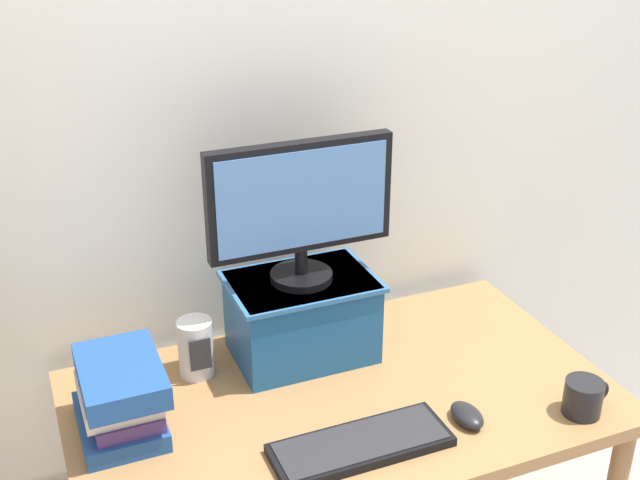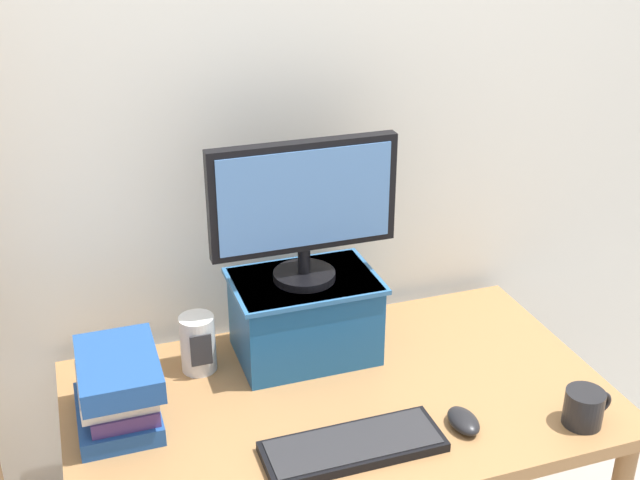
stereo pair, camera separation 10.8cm
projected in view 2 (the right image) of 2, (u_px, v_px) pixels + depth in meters
back_wall at (282, 116)px, 2.12m from camera, size 7.00×0.08×2.60m
desk at (340, 421)px, 2.00m from camera, size 1.31×0.75×0.72m
riser_box at (305, 315)px, 2.08m from camera, size 0.37×0.26×0.22m
computer_monitor at (304, 205)px, 1.95m from camera, size 0.47×0.16×0.37m
keyboard at (353, 446)px, 1.77m from camera, size 0.41×0.15×0.02m
computer_mouse at (463, 421)px, 1.84m from camera, size 0.06×0.10×0.04m
book_stack at (118, 390)px, 1.83m from camera, size 0.19×0.26×0.18m
coffee_mug at (584, 408)px, 1.85m from camera, size 0.12×0.09×0.09m
desk_speaker at (198, 343)px, 2.03m from camera, size 0.09×0.09×0.15m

